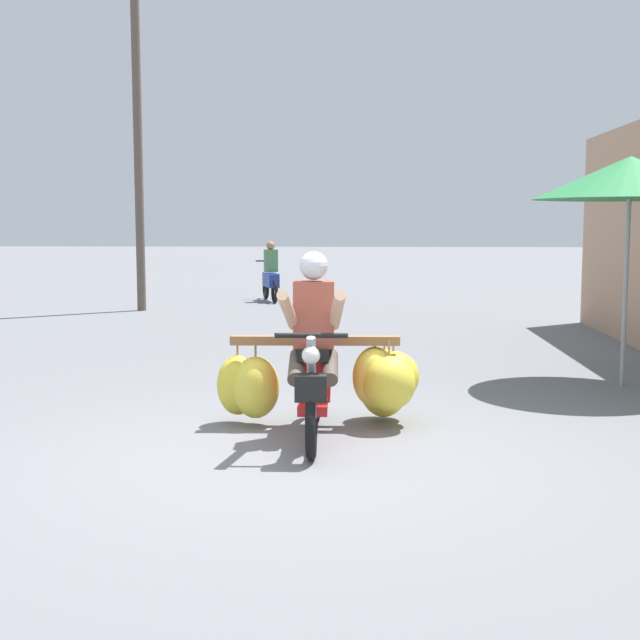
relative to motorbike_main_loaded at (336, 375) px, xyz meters
The scene contains 5 objects.
ground_plane 1.09m from the motorbike_main_loaded, 108.78° to the right, with size 120.00×120.00×0.00m, color slate.
motorbike_main_loaded is the anchor object (origin of this frame).
motorbike_distant_ahead_left 12.49m from the motorbike_main_loaded, 99.05° to the left, with size 0.67×1.57×1.40m.
market_umbrella_near_shop 4.23m from the motorbike_main_loaded, 34.90° to the left, with size 2.11×2.11×2.54m.
utility_pole 11.36m from the motorbike_main_loaded, 113.67° to the left, with size 0.18×0.18×6.49m, color brown.
Camera 1 is at (0.58, -6.47, 1.81)m, focal length 47.86 mm.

